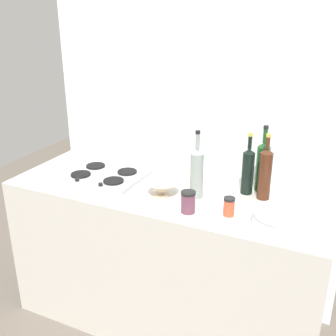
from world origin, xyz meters
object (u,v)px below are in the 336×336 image
at_px(plate_stack, 279,219).
at_px(condiment_jar_rear, 229,206).
at_px(wine_bottle_rightmost, 265,173).
at_px(wine_bottle_mid_left, 263,166).
at_px(stovetop_hob, 104,175).
at_px(condiment_jar_front, 188,202).
at_px(wine_bottle_leftmost, 248,170).
at_px(mixing_bowl, 162,188).
at_px(wine_bottle_mid_right, 197,172).

xyz_separation_m(plate_stack, condiment_jar_rear, (-0.24, 0.00, 0.01)).
bearing_deg(wine_bottle_rightmost, wine_bottle_mid_left, 110.13).
bearing_deg(stovetop_hob, condiment_jar_front, -17.30).
relative_size(plate_stack, wine_bottle_rightmost, 0.69).
bearing_deg(wine_bottle_leftmost, condiment_jar_rear, -91.83).
relative_size(wine_bottle_rightmost, mixing_bowl, 2.05).
height_order(stovetop_hob, plate_stack, plate_stack).
bearing_deg(mixing_bowl, condiment_jar_rear, -8.83).
distance_m(plate_stack, mixing_bowl, 0.63).
xyz_separation_m(plate_stack, wine_bottle_mid_right, (-0.46, 0.13, 0.11)).
height_order(stovetop_hob, wine_bottle_mid_right, wine_bottle_mid_right).
relative_size(wine_bottle_mid_left, condiment_jar_rear, 3.93).
distance_m(stovetop_hob, condiment_jar_rear, 0.83).
height_order(stovetop_hob, condiment_jar_front, condiment_jar_front).
bearing_deg(mixing_bowl, plate_stack, -5.71).
bearing_deg(condiment_jar_front, stovetop_hob, 162.70).
xyz_separation_m(stovetop_hob, wine_bottle_leftmost, (0.82, 0.15, 0.12)).
bearing_deg(mixing_bowl, wine_bottle_rightmost, 21.91).
bearing_deg(wine_bottle_leftmost, wine_bottle_rightmost, -15.50).
bearing_deg(condiment_jar_rear, mixing_bowl, 171.17).
bearing_deg(wine_bottle_mid_right, wine_bottle_rightmost, 22.19).
bearing_deg(wine_bottle_leftmost, wine_bottle_mid_left, 49.27).
distance_m(plate_stack, wine_bottle_mid_right, 0.49).
height_order(wine_bottle_leftmost, condiment_jar_front, wine_bottle_leftmost).
relative_size(wine_bottle_leftmost, wine_bottle_mid_left, 0.92).
height_order(stovetop_hob, condiment_jar_rear, condiment_jar_rear).
bearing_deg(wine_bottle_mid_right, condiment_jar_front, -81.19).
distance_m(stovetop_hob, wine_bottle_mid_right, 0.61).
bearing_deg(mixing_bowl, wine_bottle_leftmost, 29.60).
xyz_separation_m(wine_bottle_leftmost, wine_bottle_mid_left, (0.06, 0.07, 0.01)).
height_order(wine_bottle_mid_right, condiment_jar_rear, wine_bottle_mid_right).
bearing_deg(stovetop_hob, condiment_jar_rear, -9.75).
height_order(plate_stack, wine_bottle_leftmost, wine_bottle_leftmost).
xyz_separation_m(stovetop_hob, wine_bottle_mid_left, (0.88, 0.22, 0.13)).
distance_m(wine_bottle_rightmost, mixing_bowl, 0.55).
distance_m(wine_bottle_mid_right, wine_bottle_rightmost, 0.35).
bearing_deg(wine_bottle_mid_right, wine_bottle_mid_left, 38.54).
bearing_deg(wine_bottle_rightmost, mixing_bowl, -158.09).
height_order(wine_bottle_mid_right, mixing_bowl, wine_bottle_mid_right).
height_order(wine_bottle_mid_right, wine_bottle_rightmost, wine_bottle_mid_right).
relative_size(wine_bottle_leftmost, wine_bottle_mid_right, 0.93).
height_order(condiment_jar_front, condiment_jar_rear, condiment_jar_front).
bearing_deg(stovetop_hob, wine_bottle_mid_right, -1.14).
xyz_separation_m(stovetop_hob, plate_stack, (1.05, -0.14, 0.02)).
xyz_separation_m(wine_bottle_rightmost, condiment_jar_rear, (-0.11, -0.26, -0.10)).
bearing_deg(wine_bottle_rightmost, wine_bottle_leftmost, 164.50).
bearing_deg(wine_bottle_leftmost, condiment_jar_front, -120.56).
bearing_deg(condiment_jar_front, wine_bottle_rightmost, 46.42).
bearing_deg(wine_bottle_mid_left, plate_stack, -65.05).
relative_size(mixing_bowl, condiment_jar_front, 1.57).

